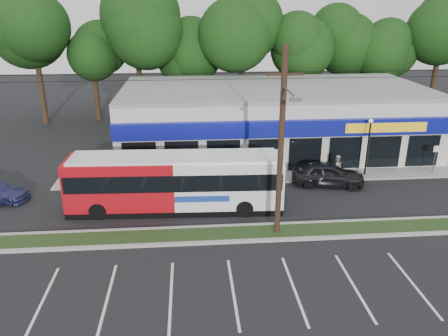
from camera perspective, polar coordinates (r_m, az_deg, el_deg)
name	(u,v)px	position (r m, az deg, el deg)	size (l,w,h in m)	color
ground	(224,245)	(23.06, -0.06, -9.99)	(120.00, 120.00, 0.00)	black
grass_strip	(222,234)	(23.89, -0.25, -8.64)	(40.00, 1.60, 0.12)	#1D3214
curb_south	(223,242)	(23.15, -0.09, -9.65)	(40.00, 0.25, 0.14)	#9E9E93
curb_north	(221,226)	(24.63, -0.41, -7.65)	(40.00, 0.25, 0.14)	#9E9E93
sidewalk	(283,176)	(31.74, 7.65, -1.11)	(32.00, 2.20, 0.10)	#9E9E93
strip_mall	(273,118)	(37.49, 6.42, 6.56)	(25.00, 12.55, 5.30)	#B9B2AB
utility_pole	(278,139)	(22.08, 7.10, 3.82)	(50.00, 2.77, 10.00)	black
lamp_post	(369,141)	(32.50, 18.36, 3.42)	(0.30, 0.30, 4.25)	black
sign_post	(435,155)	(34.88, 25.89, 1.58)	(0.45, 0.10, 2.23)	#59595E
tree_line	(242,38)	(46.20, 2.39, 16.61)	(46.76, 6.76, 11.83)	black
metrobus	(175,181)	(26.23, -6.36, -1.70)	(12.85, 3.17, 3.43)	#B10D16
car_dark	(328,174)	(30.66, 13.43, -0.76)	(1.95, 4.85, 1.65)	black
pedestrian_a	(244,175)	(29.80, 2.58, -0.92)	(0.57, 0.37, 1.55)	beige
pedestrian_b	(336,167)	(31.90, 14.48, 0.12)	(0.87, 0.67, 1.78)	#B5A7A3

